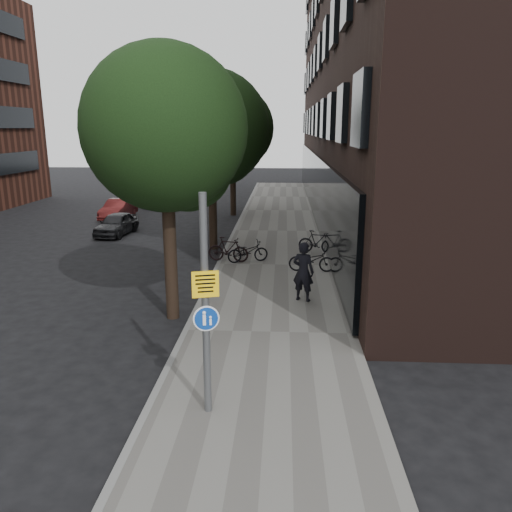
# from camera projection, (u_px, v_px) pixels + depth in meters

# --- Properties ---
(ground) EXTENTS (120.00, 120.00, 0.00)m
(ground) POSITION_uv_depth(u_px,v_px,m) (253.00, 403.00, 9.94)
(ground) COLOR black
(ground) RESTS_ON ground
(sidewalk) EXTENTS (4.50, 60.00, 0.12)m
(sidewalk) POSITION_uv_depth(u_px,v_px,m) (275.00, 266.00, 19.58)
(sidewalk) COLOR slate
(sidewalk) RESTS_ON ground
(curb_edge) EXTENTS (0.15, 60.00, 0.13)m
(curb_edge) POSITION_uv_depth(u_px,v_px,m) (218.00, 265.00, 19.70)
(curb_edge) COLOR slate
(curb_edge) RESTS_ON ground
(building_right_dark_brick) EXTENTS (12.00, 40.00, 18.00)m
(building_right_dark_brick) POSITION_uv_depth(u_px,v_px,m) (425.00, 61.00, 28.51)
(building_right_dark_brick) COLOR black
(building_right_dark_brick) RESTS_ON ground
(street_tree_near) EXTENTS (4.40, 4.40, 7.50)m
(street_tree_near) POSITION_uv_depth(u_px,v_px,m) (169.00, 136.00, 13.29)
(street_tree_near) COLOR black
(street_tree_near) RESTS_ON ground
(street_tree_mid) EXTENTS (5.00, 5.00, 7.80)m
(street_tree_mid) POSITION_uv_depth(u_px,v_px,m) (213.00, 133.00, 21.51)
(street_tree_mid) COLOR black
(street_tree_mid) RESTS_ON ground
(street_tree_far) EXTENTS (5.00, 5.00, 7.80)m
(street_tree_far) POSITION_uv_depth(u_px,v_px,m) (234.00, 131.00, 30.21)
(street_tree_far) COLOR black
(street_tree_far) RESTS_ON ground
(signpost) EXTENTS (0.47, 0.15, 4.14)m
(signpost) POSITION_uv_depth(u_px,v_px,m) (205.00, 306.00, 8.95)
(signpost) COLOR #595B5E
(signpost) RESTS_ON sidewalk
(pedestrian) EXTENTS (0.80, 0.67, 1.85)m
(pedestrian) POSITION_uv_depth(u_px,v_px,m) (303.00, 272.00, 15.28)
(pedestrian) COLOR black
(pedestrian) RESTS_ON sidewalk
(parked_bike_facade_near) EXTENTS (1.72, 0.68, 0.89)m
(parked_bike_facade_near) POSITION_uv_depth(u_px,v_px,m) (312.00, 260.00, 18.52)
(parked_bike_facade_near) COLOR black
(parked_bike_facade_near) RESTS_ON sidewalk
(parked_bike_facade_far) EXTENTS (1.69, 0.90, 0.98)m
(parked_bike_facade_far) POSITION_uv_depth(u_px,v_px,m) (317.00, 242.00, 21.23)
(parked_bike_facade_far) COLOR black
(parked_bike_facade_far) RESTS_ON sidewalk
(parked_bike_curb_near) EXTENTS (1.75, 1.10, 0.87)m
(parked_bike_curb_near) POSITION_uv_depth(u_px,v_px,m) (248.00, 251.00, 19.82)
(parked_bike_curb_near) COLOR black
(parked_bike_curb_near) RESTS_ON sidewalk
(parked_bike_curb_far) EXTENTS (1.73, 0.80, 1.01)m
(parked_bike_curb_far) POSITION_uv_depth(u_px,v_px,m) (228.00, 249.00, 19.87)
(parked_bike_curb_far) COLOR black
(parked_bike_curb_far) RESTS_ON sidewalk
(parked_car_near) EXTENTS (1.66, 3.45, 1.14)m
(parked_car_near) POSITION_uv_depth(u_px,v_px,m) (116.00, 224.00, 25.42)
(parked_car_near) COLOR black
(parked_car_near) RESTS_ON ground
(parked_car_mid) EXTENTS (1.41, 3.62, 1.17)m
(parked_car_mid) POSITION_uv_depth(u_px,v_px,m) (118.00, 209.00, 29.92)
(parked_car_mid) COLOR maroon
(parked_car_mid) RESTS_ON ground
(parked_car_far) EXTENTS (2.04, 4.19, 1.18)m
(parked_car_far) POSITION_uv_depth(u_px,v_px,m) (157.00, 197.00, 35.16)
(parked_car_far) COLOR #1A1C2F
(parked_car_far) RESTS_ON ground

